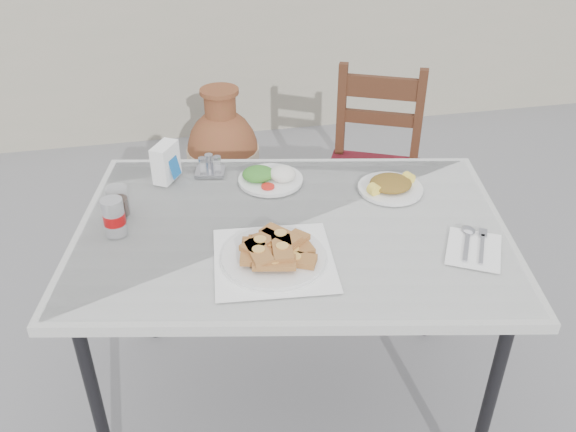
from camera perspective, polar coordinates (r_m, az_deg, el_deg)
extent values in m
plane|color=slate|center=(2.26, -3.44, -18.64)|extent=(80.00, 80.00, 0.00)
cylinder|color=black|center=(1.89, -17.30, -17.22)|extent=(0.04, 0.04, 0.72)
cylinder|color=black|center=(1.90, 18.12, -16.92)|extent=(0.04, 0.04, 0.72)
cylinder|color=black|center=(2.37, -13.24, -4.42)|extent=(0.04, 0.04, 0.72)
cylinder|color=black|center=(2.39, 13.61, -4.28)|extent=(0.04, 0.04, 0.72)
cube|color=white|center=(1.81, 0.38, -1.34)|extent=(1.41, 1.09, 0.03)
cube|color=white|center=(1.80, 0.38, -0.87)|extent=(1.36, 1.04, 0.01)
cube|color=white|center=(1.65, -1.34, -4.09)|extent=(0.35, 0.35, 0.00)
cylinder|color=silver|center=(1.65, -1.34, -3.86)|extent=(0.28, 0.28, 0.01)
cylinder|color=silver|center=(1.65, -1.34, -3.98)|extent=(0.29, 0.29, 0.01)
cylinder|color=silver|center=(2.01, -1.64, 3.40)|extent=(0.21, 0.21, 0.01)
ellipsoid|color=white|center=(2.00, -0.50, 3.97)|extent=(0.09, 0.09, 0.05)
ellipsoid|color=#287521|center=(2.01, -2.80, 3.96)|extent=(0.11, 0.10, 0.04)
cylinder|color=red|center=(1.96, -1.90, 2.77)|extent=(0.04, 0.04, 0.01)
cylinder|color=silver|center=(1.99, 9.54, 2.56)|extent=(0.21, 0.21, 0.01)
ellipsoid|color=#326E1B|center=(1.98, 9.59, 3.04)|extent=(0.14, 0.13, 0.04)
cylinder|color=yellow|center=(1.94, 8.03, 2.47)|extent=(0.05, 0.04, 0.04)
cylinder|color=yellow|center=(2.02, 11.19, 3.50)|extent=(0.05, 0.04, 0.04)
cylinder|color=white|center=(1.80, -15.97, -0.08)|extent=(0.06, 0.06, 0.11)
cylinder|color=#AF0C0E|center=(1.80, -15.95, -0.21)|extent=(0.06, 0.06, 0.03)
cylinder|color=#BBBBC2|center=(1.77, -16.23, 1.38)|extent=(0.06, 0.06, 0.00)
cylinder|color=white|center=(1.89, -15.61, 1.34)|extent=(0.06, 0.06, 0.09)
cylinder|color=black|center=(1.90, -15.53, 0.87)|extent=(0.06, 0.06, 0.05)
cube|color=white|center=(2.04, -11.37, 4.96)|extent=(0.10, 0.12, 0.13)
cube|color=#1761AE|center=(2.03, -10.57, 4.58)|extent=(0.04, 0.05, 0.07)
cube|color=#BBBBC2|center=(2.08, -7.29, 4.14)|extent=(0.11, 0.10, 0.01)
cylinder|color=white|center=(2.04, -7.99, 4.67)|extent=(0.02, 0.02, 0.06)
cylinder|color=white|center=(2.05, -6.63, 4.82)|extent=(0.02, 0.02, 0.06)
cylinder|color=#BBBBC2|center=(2.08, -7.41, 5.12)|extent=(0.03, 0.03, 0.05)
cube|color=white|center=(1.77, 16.99, -2.99)|extent=(0.22, 0.23, 0.00)
cube|color=#BBBBC2|center=(1.76, 16.36, -2.73)|extent=(0.08, 0.13, 0.00)
ellipsoid|color=#BBBBC2|center=(1.83, 16.53, -1.24)|extent=(0.04, 0.05, 0.01)
cube|color=#BBBBC2|center=(1.77, 17.68, -2.94)|extent=(0.08, 0.13, 0.00)
cube|color=#BBBBC2|center=(1.84, 17.79, -1.50)|extent=(0.04, 0.05, 0.00)
cube|color=#3A1D0F|center=(2.71, 3.47, -2.16)|extent=(0.05, 0.05, 0.43)
cube|color=#3A1D0F|center=(2.69, 10.66, -3.05)|extent=(0.05, 0.05, 0.43)
cube|color=#3A1D0F|center=(3.00, 4.59, 1.50)|extent=(0.05, 0.05, 0.43)
cube|color=#3A1D0F|center=(2.98, 11.09, 0.72)|extent=(0.05, 0.05, 0.43)
cube|color=maroon|center=(2.72, 7.81, 3.53)|extent=(0.53, 0.53, 0.05)
cube|color=#3A1D0F|center=(2.79, 5.00, 9.43)|extent=(0.05, 0.05, 0.47)
cube|color=#3A1D0F|center=(2.77, 12.08, 8.64)|extent=(0.05, 0.05, 0.47)
cube|color=#3A1D0F|center=(2.72, 8.78, 11.80)|extent=(0.36, 0.18, 0.09)
cube|color=#3A1D0F|center=(2.77, 8.53, 9.06)|extent=(0.36, 0.18, 0.06)
cylinder|color=brown|center=(3.37, -5.82, 1.75)|extent=(0.29, 0.29, 0.07)
ellipsoid|color=brown|center=(3.24, -6.09, 5.94)|extent=(0.37, 0.37, 0.47)
cylinder|color=#C8B392|center=(3.24, -6.09, 5.94)|extent=(0.38, 0.38, 0.05)
cylinder|color=brown|center=(3.13, -6.37, 10.16)|extent=(0.16, 0.16, 0.14)
cylinder|color=brown|center=(3.10, -6.46, 11.53)|extent=(0.20, 0.20, 0.02)
cube|color=gray|center=(4.08, -9.35, 15.77)|extent=(6.00, 0.25, 1.20)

